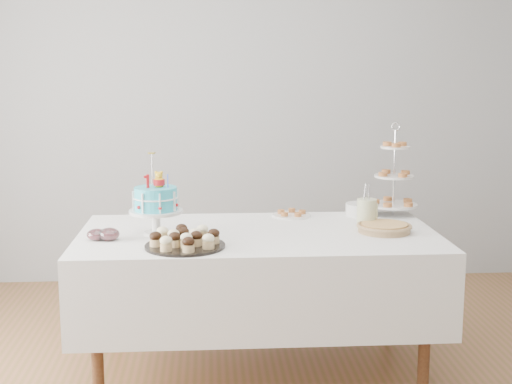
{
  "coord_description": "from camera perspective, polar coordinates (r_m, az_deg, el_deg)",
  "views": [
    {
      "loc": [
        -0.26,
        -3.42,
        1.65
      ],
      "look_at": [
        -0.01,
        0.3,
        0.99
      ],
      "focal_mm": 50.0,
      "sensor_mm": 36.0,
      "label": 1
    }
  ],
  "objects": [
    {
      "name": "plate_stack",
      "position": [
        4.3,
        8.41,
        -1.39
      ],
      "size": [
        0.19,
        0.19,
        0.07
      ],
      "color": "white",
      "rests_on": "table"
    },
    {
      "name": "birthday_cake",
      "position": [
        3.8,
        -8.0,
        -1.65
      ],
      "size": [
        0.28,
        0.28,
        0.44
      ],
      "rotation": [
        0.0,
        0.0,
        0.26
      ],
      "color": "white",
      "rests_on": "table"
    },
    {
      "name": "jam_bowl_a",
      "position": [
        3.75,
        -12.63,
        -3.36
      ],
      "size": [
        0.1,
        0.1,
        0.06
      ],
      "color": "silver",
      "rests_on": "table"
    },
    {
      "name": "pie",
      "position": [
        3.89,
        10.22,
        -2.79
      ],
      "size": [
        0.3,
        0.3,
        0.05
      ],
      "color": "tan",
      "rests_on": "table"
    },
    {
      "name": "pastry_plate",
      "position": [
        4.24,
        2.86,
        -1.75
      ],
      "size": [
        0.23,
        0.23,
        0.03
      ],
      "color": "white",
      "rests_on": "table"
    },
    {
      "name": "cupcake_tray",
      "position": [
        3.53,
        -5.71,
        -3.72
      ],
      "size": [
        0.4,
        0.4,
        0.09
      ],
      "color": "black",
      "rests_on": "table"
    },
    {
      "name": "walls",
      "position": [
        3.45,
        0.53,
        5.03
      ],
      "size": [
        5.04,
        4.04,
        2.7
      ],
      "color": "#9A9D9F",
      "rests_on": "floor"
    },
    {
      "name": "utensil_pitcher",
      "position": [
        3.99,
        8.84,
        -1.58
      ],
      "size": [
        0.11,
        0.11,
        0.24
      ],
      "rotation": [
        0.0,
        0.0,
        -0.3
      ],
      "color": "#EEE8CD",
      "rests_on": "table"
    },
    {
      "name": "table",
      "position": [
        3.89,
        0.17,
        -6.5
      ],
      "size": [
        1.92,
        1.02,
        0.77
      ],
      "color": "silver",
      "rests_on": "floor"
    },
    {
      "name": "jam_bowl_b",
      "position": [
        3.73,
        -11.68,
        -3.34
      ],
      "size": [
        0.11,
        0.11,
        0.07
      ],
      "color": "silver",
      "rests_on": "table"
    },
    {
      "name": "tiered_stand",
      "position": [
        4.32,
        10.99,
        1.21
      ],
      "size": [
        0.29,
        0.29,
        0.56
      ],
      "color": "silver",
      "rests_on": "table"
    }
  ]
}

